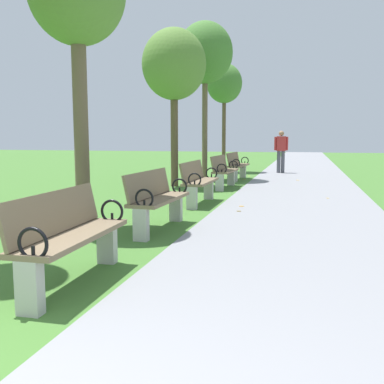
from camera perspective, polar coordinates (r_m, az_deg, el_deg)
name	(u,v)px	position (r m, az deg, el deg)	size (l,w,h in m)	color
paved_walkway	(302,170)	(18.96, 14.18, 2.76)	(3.13, 44.00, 0.02)	gray
park_bench_2	(69,235)	(4.35, -15.74, -5.40)	(0.51, 1.61, 0.90)	#7A664C
park_bench_3	(157,198)	(6.65, -4.60, -0.83)	(0.53, 1.62, 0.90)	#7A664C
park_bench_4	(199,181)	(9.21, 0.85, 1.43)	(0.48, 1.60, 0.90)	#7A664C
park_bench_5	(224,171)	(12.11, 4.18, 2.81)	(0.53, 1.62, 0.90)	#7A664C
park_bench_6	(237,165)	(14.53, 5.91, 3.52)	(0.55, 1.62, 0.90)	#7A664C
tree_3	(174,66)	(12.67, -2.36, 16.15)	(1.79, 1.79, 4.40)	brown
tree_4	(205,54)	(14.75, 1.71, 17.55)	(1.79, 1.79, 5.08)	brown
tree_5	(224,84)	(17.90, 4.23, 13.82)	(1.41, 1.41, 4.29)	brown
pedestrian_walking	(281,149)	(17.32, 11.53, 5.47)	(0.53, 0.27, 1.62)	#4C4C56
scattered_leaves	(251,194)	(10.75, 7.67, -0.33)	(4.69, 16.46, 0.02)	#BC842D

